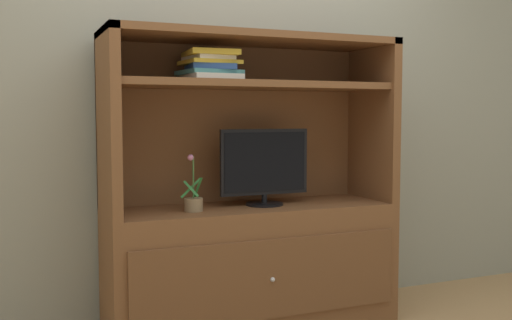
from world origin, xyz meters
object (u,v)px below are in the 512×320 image
object	(u,v)px
media_console	(252,235)
magazine_stack	(210,67)
tv_monitor	(265,166)
potted_plant	(193,202)

from	to	relation	value
media_console	magazine_stack	distance (m)	0.92
tv_monitor	potted_plant	xyz separation A→B (m)	(-0.42, -0.05, -0.16)
potted_plant	magazine_stack	world-z (taller)	magazine_stack
media_console	tv_monitor	bearing A→B (deg)	-6.22
media_console	tv_monitor	xyz separation A→B (m)	(0.07, -0.01, 0.37)
media_console	potted_plant	bearing A→B (deg)	-169.85
potted_plant	magazine_stack	size ratio (longest dim) A/B	0.87
media_console	tv_monitor	size ratio (longest dim) A/B	3.13
media_console	potted_plant	size ratio (longest dim) A/B	5.44
tv_monitor	magazine_stack	size ratio (longest dim) A/B	1.51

